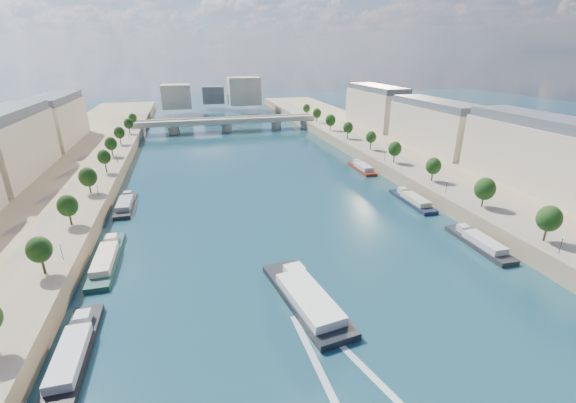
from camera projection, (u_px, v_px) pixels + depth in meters
ground at (272, 207)px, 123.72m from camera, size 700.00×700.00×0.00m
quay_left at (17, 224)px, 105.73m from camera, size 44.00×520.00×5.00m
quay_right at (465, 182)px, 139.88m from camera, size 44.00×520.00×5.00m
pave_left at (75, 210)px, 108.36m from camera, size 14.00×520.00×0.10m
pave_right at (430, 178)px, 135.40m from camera, size 14.00×520.00×0.10m
trees_left at (80, 189)px, 108.67m from camera, size 4.80×268.80×8.26m
trees_right at (411, 157)px, 141.96m from camera, size 4.80×268.80×8.26m
lamps_left at (82, 213)px, 99.43m from camera, size 0.36×200.36×4.28m
lamps_right at (412, 168)px, 137.84m from camera, size 0.36×200.36×4.28m
buildings_right at (479, 135)px, 148.71m from camera, size 16.00×226.00×23.20m
skyline at (218, 93)px, 316.92m from camera, size 79.00×42.00×22.00m
bridge at (226, 123)px, 240.57m from camera, size 112.00×12.00×8.15m
tour_barge at (306, 298)px, 76.27m from camera, size 12.12×28.77×3.79m
wake at (337, 363)px, 61.69m from camera, size 11.51×26.02×0.04m
moored_barges_left at (74, 353)px, 62.62m from camera, size 5.00×157.06×3.60m
moored_barges_right at (443, 220)px, 111.93m from camera, size 5.00×129.70×3.60m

